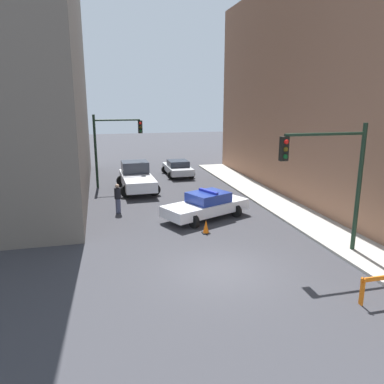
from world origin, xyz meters
The scene contains 10 objects.
ground_plane centered at (0.00, 0.00, 0.00)m, with size 120.00×120.00×0.00m, color #38383D.
sidewalk_right centered at (6.20, 0.00, 0.06)m, with size 2.40×44.00×0.12m.
traffic_light_near centered at (4.73, 0.36, 3.53)m, with size 3.64×0.35×5.20m.
traffic_light_far centered at (-3.30, 15.02, 3.40)m, with size 3.44×0.35×5.20m.
police_car centered at (1.23, 6.24, 0.72)m, with size 5.05×3.61×1.52m.
white_truck centered at (-1.71, 13.69, 0.91)m, with size 2.72×5.44×1.90m.
parked_car_near centered at (2.13, 17.96, 0.67)m, with size 2.31×4.32×1.31m.
pedestrian_crossing centered at (-3.29, 8.35, 0.86)m, with size 0.50×0.50×1.66m.
barrier_mid centered at (4.18, -3.35, 0.62)m, with size 1.60×0.16×0.90m.
traffic_cone centered at (0.57, 3.97, 0.32)m, with size 0.36×0.36×0.66m.
Camera 1 is at (-4.13, -12.20, 6.17)m, focal length 35.00 mm.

